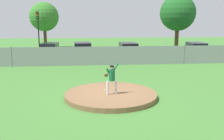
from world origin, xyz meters
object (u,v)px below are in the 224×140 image
object	(u,v)px
parked_car_silver	(50,51)
traffic_cone_orange	(28,57)
parked_car_burgundy	(128,51)
traffic_light_near	(38,25)
parked_car_slate	(83,51)
pitcher_youth	(112,77)
baseball	(104,90)
parked_car_teal	(196,50)

from	to	relation	value
parked_car_silver	traffic_cone_orange	distance (m)	2.27
parked_car_burgundy	traffic_light_near	bearing A→B (deg)	155.93
traffic_cone_orange	parked_car_burgundy	bearing A→B (deg)	1.68
parked_car_slate	traffic_light_near	world-z (taller)	traffic_light_near
parked_car_silver	parked_car_burgundy	bearing A→B (deg)	-1.91
pitcher_youth	traffic_cone_orange	bearing A→B (deg)	117.47
baseball	parked_car_silver	world-z (taller)	parked_car_silver
baseball	parked_car_slate	size ratio (longest dim) A/B	0.02
parked_car_teal	parked_car_burgundy	xyz separation A→B (m)	(-7.94, -0.67, 0.04)
parked_car_teal	traffic_light_near	xyz separation A→B (m)	(-18.17, 3.90, 2.69)
parked_car_slate	baseball	bearing A→B (deg)	-84.49
parked_car_burgundy	parked_car_slate	xyz separation A→B (m)	(-4.92, 0.53, 0.01)
parked_car_teal	parked_car_burgundy	bearing A→B (deg)	-175.18
traffic_cone_orange	pitcher_youth	bearing A→B (deg)	-62.53
parked_car_teal	parked_car_slate	size ratio (longest dim) A/B	1.05
baseball	traffic_light_near	distance (m)	19.79
traffic_cone_orange	baseball	bearing A→B (deg)	-62.60
pitcher_youth	baseball	size ratio (longest dim) A/B	22.30
parked_car_teal	parked_car_silver	distance (m)	16.34
baseball	traffic_light_near	world-z (taller)	traffic_light_near
pitcher_youth	parked_car_teal	xyz separation A→B (m)	(11.13, 15.08, -0.44)
parked_car_slate	traffic_cone_orange	distance (m)	5.69
baseball	parked_car_silver	distance (m)	14.89
parked_car_burgundy	traffic_cone_orange	xyz separation A→B (m)	(-10.53, -0.31, -0.54)
parked_car_burgundy	traffic_light_near	size ratio (longest dim) A/B	0.86
parked_car_teal	parked_car_silver	size ratio (longest dim) A/B	1.02
parked_car_slate	traffic_light_near	size ratio (longest dim) A/B	0.89
parked_car_teal	traffic_cone_orange	size ratio (longest dim) A/B	8.56
pitcher_youth	traffic_light_near	world-z (taller)	traffic_light_near
pitcher_youth	parked_car_slate	bearing A→B (deg)	96.61
parked_car_silver	parked_car_slate	world-z (taller)	parked_car_slate
pitcher_youth	parked_car_slate	world-z (taller)	pitcher_youth
parked_car_silver	traffic_cone_orange	xyz separation A→B (m)	(-2.12, -0.59, -0.54)
parked_car_burgundy	traffic_cone_orange	bearing A→B (deg)	-178.32
parked_car_slate	parked_car_silver	bearing A→B (deg)	-175.97
parked_car_teal	parked_car_burgundy	size ratio (longest dim) A/B	1.08
baseball	parked_car_silver	bearing A→B (deg)	109.07
baseball	traffic_light_near	xyz separation A→B (m)	(-6.70, 18.36, 3.16)
baseball	parked_car_burgundy	distance (m)	14.24
baseball	parked_car_slate	distance (m)	14.38
parked_car_teal	parked_car_slate	world-z (taller)	parked_car_slate
baseball	traffic_cone_orange	world-z (taller)	traffic_cone_orange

